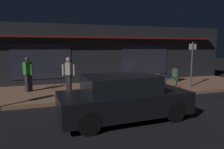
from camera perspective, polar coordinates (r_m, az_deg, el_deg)
name	(u,v)px	position (r m, az deg, el deg)	size (l,w,h in m)	color
ground_plane	(128,108)	(7.71, 4.61, -9.42)	(60.00, 60.00, 0.00)	black
sidewalk_slab	(107,90)	(10.44, -1.56, -4.35)	(18.00, 4.00, 0.15)	#8C6047
storefront_building	(93,54)	(13.50, -5.53, 5.82)	(18.00, 3.30, 3.60)	black
motorcycle	(118,81)	(9.60, 1.62, -1.96)	(1.65, 0.76, 0.97)	black
bicycle_parked	(162,83)	(10.22, 14.13, -2.38)	(1.66, 0.42, 0.91)	black
person_photographer	(28,73)	(10.36, -22.94, 0.27)	(0.49, 0.50, 1.67)	#28232D
person_bystander	(69,74)	(9.56, -12.33, 0.13)	(0.60, 0.43, 1.67)	#28232D
sign_post	(192,62)	(11.49, 21.93, 3.44)	(0.44, 0.09, 2.40)	#47474C
trash_bin	(176,74)	(13.04, 17.75, 0.18)	(0.48, 0.48, 0.93)	#2D4C33
parked_car_near	(123,97)	(6.36, 3.14, -6.59)	(4.19, 1.98, 1.42)	black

